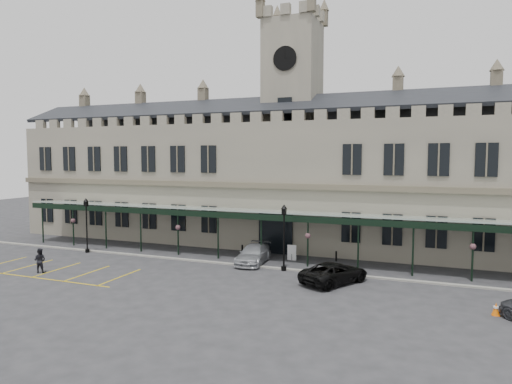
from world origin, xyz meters
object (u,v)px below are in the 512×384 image
(station_building, at_px, (292,180))
(traffic_cone, at_px, (496,309))
(car_taxi, at_px, (253,254))
(clock_tower, at_px, (293,114))
(car_van, at_px, (334,273))
(sign_board, at_px, (292,253))
(person_b, at_px, (40,260))
(lamp_post_left, at_px, (86,220))
(lamp_post_mid, at_px, (284,231))

(station_building, relative_size, traffic_cone, 84.31)
(car_taxi, bearing_deg, clock_tower, 81.68)
(car_van, bearing_deg, clock_tower, -31.71)
(station_building, relative_size, sign_board, 45.53)
(traffic_cone, bearing_deg, car_taxi, 158.81)
(station_building, height_order, person_b, station_building)
(lamp_post_left, distance_m, lamp_post_mid, 18.98)
(sign_board, bearing_deg, car_van, -52.99)
(traffic_cone, distance_m, car_van, 10.23)
(lamp_post_left, bearing_deg, traffic_cone, -8.62)
(car_van, height_order, person_b, person_b)
(station_building, bearing_deg, car_taxi, -93.06)
(car_taxi, bearing_deg, lamp_post_mid, -30.22)
(station_building, relative_size, clock_tower, 2.42)
(station_building, xyz_separation_m, sign_board, (2.16, -7.02, -5.82))
(lamp_post_mid, distance_m, car_van, 5.38)
(car_taxi, height_order, car_van, car_taxi)
(traffic_cone, xyz_separation_m, sign_board, (-14.57, 8.89, 0.29))
(clock_tower, xyz_separation_m, car_taxi, (-0.49, -9.31, -12.36))
(sign_board, height_order, car_taxi, car_taxi)
(clock_tower, relative_size, car_van, 4.67)
(traffic_cone, bearing_deg, sign_board, 148.61)
(station_building, height_order, traffic_cone, station_building)
(station_building, distance_m, lamp_post_left, 19.96)
(lamp_post_left, xyz_separation_m, person_b, (1.83, -7.15, -2.06))
(lamp_post_mid, distance_m, traffic_cone, 15.29)
(station_building, bearing_deg, lamp_post_mid, -76.22)
(station_building, distance_m, clock_tower, 6.64)
(lamp_post_mid, height_order, car_van, lamp_post_mid)
(sign_board, bearing_deg, lamp_post_mid, -85.95)
(clock_tower, height_order, traffic_cone, clock_tower)
(station_building, bearing_deg, traffic_cone, -43.56)
(clock_tower, xyz_separation_m, car_van, (7.00, -12.84, -12.37))
(car_taxi, bearing_deg, sign_board, 34.56)
(person_b, bearing_deg, lamp_post_mid, -175.27)
(sign_board, distance_m, car_taxi, 3.45)
(clock_tower, bearing_deg, person_b, -128.72)
(clock_tower, relative_size, person_b, 13.21)
(clock_tower, bearing_deg, station_building, -90.00)
(traffic_cone, bearing_deg, person_b, -176.09)
(lamp_post_left, height_order, person_b, lamp_post_left)
(lamp_post_mid, distance_m, car_taxi, 4.14)
(car_van, bearing_deg, traffic_cone, -168.24)
(sign_board, bearing_deg, person_b, -149.69)
(station_building, xyz_separation_m, clock_tower, (0.00, 0.09, 6.64))
(clock_tower, bearing_deg, traffic_cone, -43.71)
(clock_tower, height_order, lamp_post_left, clock_tower)
(lamp_post_mid, xyz_separation_m, car_van, (4.38, -2.08, -2.33))
(clock_tower, xyz_separation_m, sign_board, (2.16, -7.10, -12.47))
(traffic_cone, bearing_deg, lamp_post_mid, 159.66)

